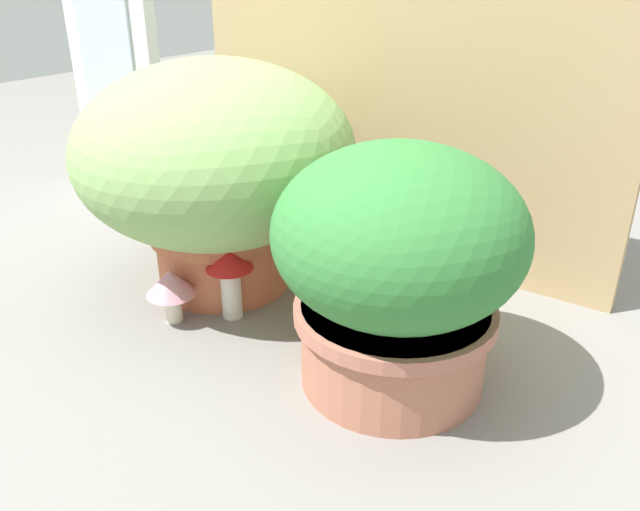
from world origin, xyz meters
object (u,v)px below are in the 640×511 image
Objects in this scene: cat at (382,321)px; mushroom_ornament_red at (230,270)px; leafy_planter at (397,263)px; mushroom_ornament_pink at (171,285)px; grass_planter at (217,163)px.

cat reaches higher than mushroom_ornament_red.
leafy_planter reaches higher than mushroom_ornament_pink.
leafy_planter is 0.48m from mushroom_ornament_pink.
grass_planter is 1.39× the size of leafy_planter.
grass_planter is at bearing 168.05° from leafy_planter.
mushroom_ornament_pink is (-0.45, -0.08, -0.14)m from leafy_planter.
grass_planter is 0.49m from leafy_planter.
leafy_planter is 0.39m from mushroom_ornament_red.
mushroom_ornament_pink is at bearing -170.37° from leafy_planter.
grass_planter is 0.23m from mushroom_ornament_red.
leafy_planter reaches higher than mushroom_ornament_red.
mushroom_ornament_red is at bearing -41.63° from grass_planter.
mushroom_ornament_red is at bearing 176.56° from cat.
leafy_planter is 2.80× the size of mushroom_ornament_red.
cat is (-0.01, -0.02, -0.10)m from leafy_planter.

